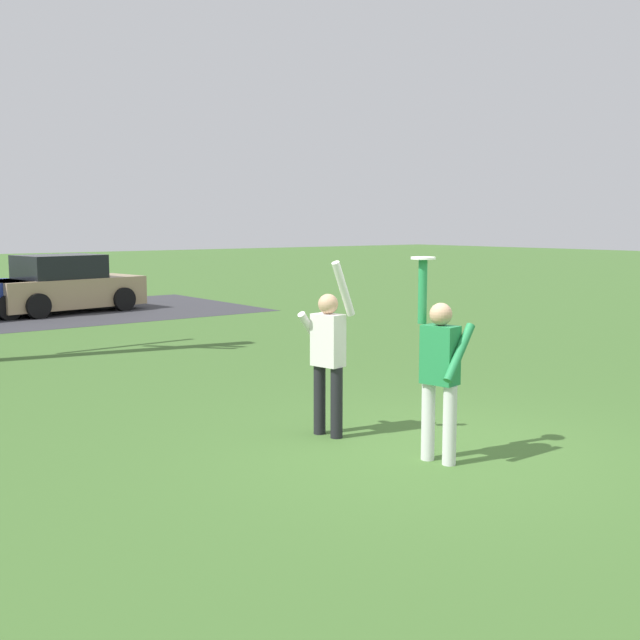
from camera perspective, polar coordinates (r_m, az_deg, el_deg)
The scene contains 5 objects.
ground_plane at distance 8.61m, azimuth 8.29°, elevation -9.45°, with size 120.00×120.00×0.00m, color #426B2D.
person_catcher at distance 7.98m, azimuth 8.80°, elevation -3.52°, with size 0.49×0.57×2.08m.
person_defender at distance 8.87m, azimuth 0.60°, elevation -2.38°, with size 0.51×0.60×2.04m.
frisbee_disc at distance 7.97m, azimuth 7.59°, elevation 4.53°, with size 0.25×0.25×0.02m, color white.
parked_car_tan at distance 22.61m, azimuth -18.30°, elevation 2.39°, with size 4.32×2.49×1.59m.
Camera 1 is at (-5.98, -5.69, 2.44)m, focal length 43.56 mm.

